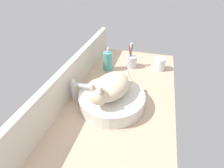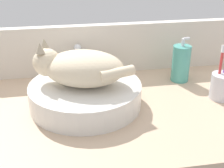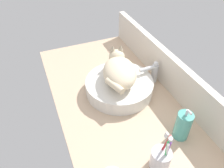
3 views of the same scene
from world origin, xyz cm
name	(u,v)px [view 3 (image 3 of 3)]	position (x,y,z in cm)	size (l,w,h in cm)	color
ground_plane	(120,105)	(0.00, 0.00, -2.00)	(131.39, 63.26, 4.00)	tan
backsplash_panel	(172,74)	(0.00, 29.83, 9.71)	(131.39, 3.60, 19.42)	silver
sink_basin	(119,86)	(-7.89, 3.01, 3.74)	(36.17, 36.17, 7.49)	silver
cat	(119,70)	(-9.22, 3.31, 13.24)	(30.69, 23.24, 14.00)	beige
faucet	(153,71)	(-8.50, 23.89, 7.30)	(3.60, 11.83, 13.60)	silver
soap_dispenser	(183,126)	(29.39, 16.16, 6.95)	(6.72, 6.72, 17.02)	teal
toothbrush_cup	(162,158)	(38.15, 0.54, 4.99)	(7.87, 7.87, 18.71)	silver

